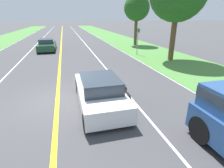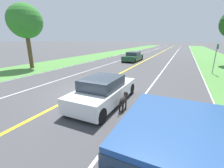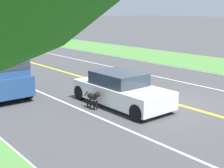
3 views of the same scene
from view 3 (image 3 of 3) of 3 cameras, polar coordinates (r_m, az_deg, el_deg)
The scene contains 7 objects.
ground_plane at distance 13.47m, azimuth 10.45°, elevation -3.27°, with size 400.00×400.00×0.00m, color #424244.
centre_divider_line at distance 13.47m, azimuth 10.45°, elevation -3.26°, with size 0.18×160.00×0.01m, color yellow.
lane_edge_line_right at distance 9.58m, azimuth -18.56°, elevation -10.64°, with size 0.14×160.00×0.01m, color white.
lane_dash_same_dir at distance 11.15m, azimuth -1.44°, elevation -6.53°, with size 0.10×160.00×0.01m, color white.
lane_dash_oncoming at distance 16.21m, azimuth 18.55°, elevation -0.93°, with size 0.10×160.00×0.01m, color white.
ego_car at distance 12.68m, azimuth 1.61°, elevation -1.11°, with size 1.86×4.40×1.36m.
dog at distance 12.23m, azimuth -3.46°, elevation -2.37°, with size 0.21×1.07×0.78m.
Camera 3 is at (9.90, 8.33, 3.76)m, focal length 50.00 mm.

